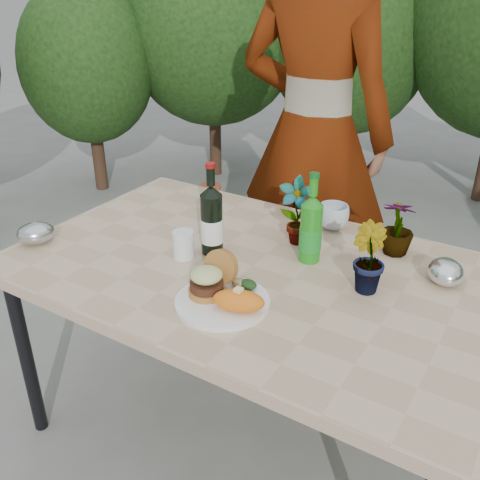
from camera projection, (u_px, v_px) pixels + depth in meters
The scene contains 18 objects.
ground at pixel (251, 431), 2.11m from camera, with size 80.00×80.00×0.00m, color slate.
patio_table at pixel (253, 281), 1.79m from camera, with size 1.60×1.00×0.75m.
shrub_hedge at pixel (422, 64), 2.87m from camera, with size 6.89×5.20×2.38m.
dinner_plate at pixel (222, 302), 1.56m from camera, with size 0.28×0.28×0.01m, color white.
burger_stack at pixel (210, 278), 1.58m from camera, with size 0.11×0.16×0.11m.
sweet_potato at pixel (238, 301), 1.50m from camera, with size 0.15×0.08×0.06m, color orange.
grilled_veg at pixel (244, 284), 1.62m from camera, with size 0.08×0.05×0.03m.
wine_bottle at pixel (212, 221), 1.80m from camera, with size 0.08×0.08×0.32m.
sparkling_water at pixel (311, 230), 1.75m from camera, with size 0.07×0.07×0.31m.
plastic_cup at pixel (183, 244), 1.80m from camera, with size 0.07×0.07×0.10m, color silver.
seedling_left at pixel (296, 212), 1.86m from camera, with size 0.13×0.09×0.24m, color #27571E.
seedling_mid at pixel (367, 258), 1.59m from camera, with size 0.12×0.09×0.21m, color #275D1F.
seedling_right at pixel (398, 227), 1.80m from camera, with size 0.11×0.11×0.20m, color #275F20.
blue_bowl at pixel (333, 217), 2.01m from camera, with size 0.12×0.12×0.09m, color silver.
foil_packet_left at pixel (36, 233), 1.90m from camera, with size 0.13×0.11×0.08m, color #AFB1B6.
foil_packet_right at pixel (446, 272), 1.66m from camera, with size 0.13×0.11×0.08m, color silver.
person at pixel (314, 135), 2.35m from camera, with size 0.71×0.47×1.95m, color #8F6547.
terracotta_pot at pixel (210, 193), 4.16m from camera, with size 0.17×0.17×0.14m.
Camera 1 is at (0.78, -1.33, 1.63)m, focal length 40.00 mm.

